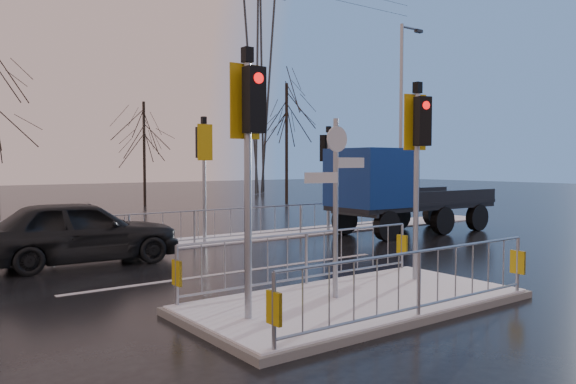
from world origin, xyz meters
TOP-DOWN VIEW (x-y plane):
  - ground at (0.00, 0.00)m, footprint 120.00×120.00m
  - snow_verge at (0.00, 8.60)m, footprint 30.00×2.00m
  - lane_markings at (0.00, -0.33)m, footprint 8.00×11.38m
  - traffic_island at (-0.01, 0.01)m, footprint 6.00×3.04m
  - far_kerb_fixtures at (0.29, 8.09)m, footprint 18.00×0.65m
  - car_far_lane at (-2.65, 6.87)m, footprint 4.79×2.12m
  - flatbed_truck at (7.39, 6.31)m, footprint 6.39×2.44m
  - tree_far_b at (6.00, 24.00)m, footprint 3.25×3.25m
  - tree_far_c at (14.00, 21.00)m, footprint 4.00×4.00m
  - street_lamp_right at (10.57, 8.50)m, footprint 1.25×0.18m
  - pylon_wires at (16.88, 30.00)m, footprint 70.00×2.38m

SIDE VIEW (x-z plane):
  - ground at x=0.00m, z-range 0.00..0.00m
  - lane_markings at x=0.00m, z-range 0.00..0.01m
  - snow_verge at x=0.00m, z-range 0.00..0.04m
  - traffic_island at x=-0.01m, z-range -1.68..2.47m
  - car_far_lane at x=-2.65m, z-range 0.00..1.60m
  - far_kerb_fixtures at x=0.29m, z-range -0.90..2.93m
  - flatbed_truck at x=7.39m, z-range 0.09..3.03m
  - tree_far_b at x=6.00m, z-range 1.11..7.25m
  - street_lamp_right at x=10.57m, z-range 0.39..8.39m
  - tree_far_c at x=14.00m, z-range 1.37..8.92m
  - pylon_wires at x=16.88m, z-range 1.05..21.02m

